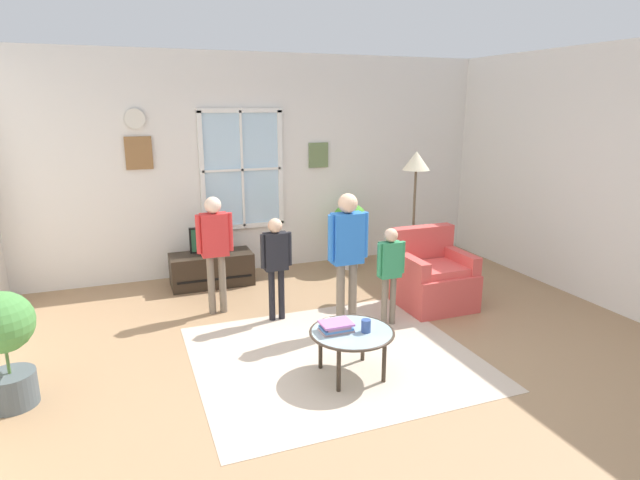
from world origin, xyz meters
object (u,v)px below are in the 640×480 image
Objects in this scene: potted_plant_by_window at (350,225)px; television at (210,239)px; armchair at (432,278)px; person_green_shirt at (390,265)px; potted_plant_corner at (4,340)px; tv_stand at (212,269)px; book_stack at (336,327)px; person_black_shirt at (276,257)px; person_blue_shirt at (347,246)px; coffee_table at (352,334)px; person_red_shirt at (215,242)px; floor_lamp at (416,175)px; cup at (366,326)px; remote_near_books at (340,325)px.

television is at bearing -179.13° from potted_plant_by_window.
armchair is 0.85m from person_green_shirt.
potted_plant_corner is (-4.12, -0.63, 0.22)m from armchair.
tv_stand is 2.74m from armchair.
person_black_shirt reaches higher than book_stack.
person_black_shirt is 2.51m from potted_plant_corner.
television is 2.15m from person_blue_shirt.
person_black_shirt reaches higher than television.
coffee_table is 0.78× the size of potted_plant_corner.
person_green_shirt is at bearing -5.70° from person_blue_shirt.
book_stack is at bearing -119.15° from person_blue_shirt.
book_stack is (-1.64, -1.09, 0.12)m from armchair.
person_blue_shirt is (1.05, -1.86, 0.29)m from television.
person_red_shirt is 0.76× the size of floor_lamp.
tv_stand is at bearing 108.55° from person_black_shirt.
person_black_shirt is 1.21× the size of potted_plant_corner.
coffee_table is at bearing -22.40° from book_stack.
tv_stand is 1.11× the size of potted_plant_corner.
book_stack is 1.03m from person_blue_shirt.
tv_stand is 2.91m from cup.
person_red_shirt reaches higher than person_black_shirt.
armchair is 0.79× the size of person_black_shirt.
tv_stand is 0.72× the size of person_blue_shirt.
person_blue_shirt is 1.59m from floor_lamp.
potted_plant_by_window is (1.27, 2.63, 0.20)m from remote_near_books.
armchair is 1.85m from cup.
armchair is 8.06× the size of cup.
person_red_shirt is at bearing -95.84° from tv_stand.
potted_plant_by_window reaches higher than coffee_table.
book_stack is 3.02m from potted_plant_by_window.
armchair is 0.67× the size of person_red_shirt.
person_black_shirt is 1.07× the size of person_green_shirt.
tv_stand is at bearing 102.44° from book_stack.
potted_plant_by_window is at bearing 0.79° from tv_stand.
potted_plant_corner is at bearing -130.47° from television.
coffee_table is 0.14m from cup.
book_stack is (-0.12, 0.05, 0.07)m from coffee_table.
person_red_shirt is 2.47m from floor_lamp.
coffee_table is 0.55× the size of person_red_shirt.
potted_plant_corner reaches higher than tv_stand.
potted_plant_by_window is 0.54× the size of floor_lamp.
person_green_shirt reaches higher than coffee_table.
person_blue_shirt reaches higher than armchair.
remote_near_books is at bearing 49.15° from book_stack.
cup is 2.77m from potted_plant_corner.
person_blue_shirt is at bearing 68.91° from coffee_table.
tv_stand is 1.52m from person_black_shirt.
book_stack is 0.21× the size of person_red_shirt.
person_blue_shirt reaches higher than cup.
book_stack reaches higher than coffee_table.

